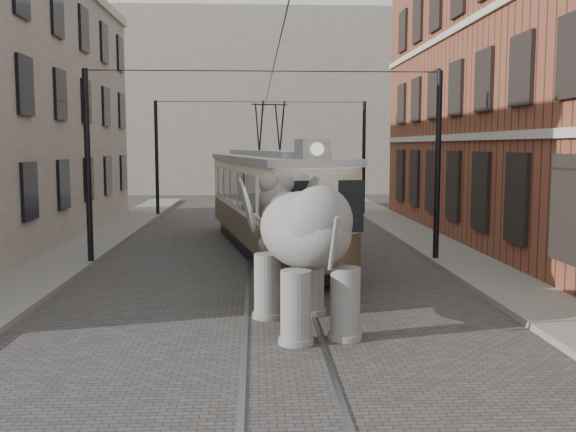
{
  "coord_description": "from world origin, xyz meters",
  "views": [
    {
      "loc": [
        -0.51,
        -14.21,
        3.69
      ],
      "look_at": [
        0.23,
        0.53,
        2.1
      ],
      "focal_mm": 40.76,
      "sensor_mm": 36.0,
      "label": 1
    }
  ],
  "objects": [
    {
      "name": "tram",
      "position": [
        -0.01,
        8.49,
        2.57
      ],
      "size": [
        4.84,
        13.24,
        5.15
      ],
      "primitive_type": null,
      "rotation": [
        0.0,
        0.0,
        0.17
      ],
      "color": "beige",
      "rests_on": "ground"
    },
    {
      "name": "ground",
      "position": [
        0.0,
        0.0,
        0.0
      ],
      "size": [
        120.0,
        120.0,
        0.0
      ],
      "primitive_type": "plane",
      "color": "#44413F"
    },
    {
      "name": "distant_block",
      "position": [
        0.0,
        40.0,
        7.0
      ],
      "size": [
        28.0,
        10.0,
        14.0
      ],
      "primitive_type": "cube",
      "color": "gray",
      "rests_on": "ground"
    },
    {
      "name": "sidewalk_right",
      "position": [
        6.0,
        0.0,
        0.07
      ],
      "size": [
        2.0,
        60.0,
        0.15
      ],
      "primitive_type": "cube",
      "color": "slate",
      "rests_on": "ground"
    },
    {
      "name": "catenary",
      "position": [
        -0.2,
        5.0,
        3.0
      ],
      "size": [
        11.0,
        30.2,
        6.0
      ],
      "primitive_type": null,
      "color": "black",
      "rests_on": "ground"
    },
    {
      "name": "brick_building",
      "position": [
        11.0,
        9.0,
        6.0
      ],
      "size": [
        8.0,
        26.0,
        12.0
      ],
      "primitive_type": "cube",
      "color": "brown",
      "rests_on": "ground"
    },
    {
      "name": "tram_rails",
      "position": [
        0.0,
        0.0,
        0.01
      ],
      "size": [
        1.54,
        80.0,
        0.02
      ],
      "primitive_type": null,
      "color": "slate",
      "rests_on": "ground"
    },
    {
      "name": "elephant",
      "position": [
        0.47,
        -1.25,
        1.55
      ],
      "size": [
        3.96,
        5.59,
        3.09
      ],
      "primitive_type": null,
      "rotation": [
        0.0,
        0.0,
        0.25
      ],
      "color": "slate",
      "rests_on": "ground"
    }
  ]
}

